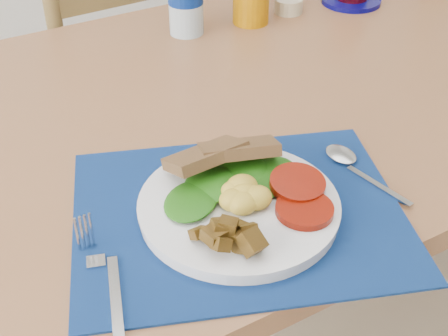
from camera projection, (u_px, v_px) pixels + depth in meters
name	position (u px, v px, depth m)	size (l,w,h in m)	color
table	(253.00, 129.00, 1.19)	(1.40, 0.90, 0.75)	brown
chair_far	(115.00, 34.00, 1.69)	(0.46, 0.44, 1.20)	brown
placemat	(239.00, 213.00, 0.86)	(0.45, 0.35, 0.00)	black
breakfast_plate	(237.00, 204.00, 0.84)	(0.27, 0.27, 0.07)	silver
fork	(103.00, 273.00, 0.76)	(0.05, 0.18, 0.00)	#B2B5BA
spoon	(352.00, 165.00, 0.94)	(0.04, 0.17, 0.01)	#B2B5BA
ramekin	(288.00, 5.00, 1.42)	(0.06, 0.06, 0.03)	#BDAE8B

